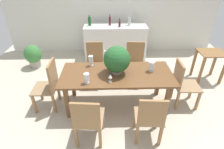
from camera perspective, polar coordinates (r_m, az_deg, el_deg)
The scene contains 21 objects.
ground_plane at distance 3.86m, azimuth 1.27°, elevation -8.04°, with size 7.04×7.04×0.00m, color #BCB29E.
back_wall at distance 5.68m, azimuth 0.12°, elevation 19.97°, with size 6.40×0.10×2.60m, color silver.
dining_table at distance 3.36m, azimuth 1.51°, elevation -0.89°, with size 2.06×0.90×0.75m.
chair_near_right at distance 2.83m, azimuth 11.98°, elevation -13.15°, with size 0.46×0.44×0.92m.
chair_foot_end at distance 3.73m, azimuth 21.43°, elevation -2.35°, with size 0.49×0.45×0.95m.
chair_far_left at distance 4.21m, azimuth -5.47°, elevation 4.12°, with size 0.42×0.47×0.97m.
chair_near_left at distance 2.77m, azimuth -7.65°, elevation -13.88°, with size 0.48×0.50×0.91m.
chair_far_right at distance 4.24m, azimuth 7.28°, elevation 4.32°, with size 0.48×0.45×0.97m.
chair_head_end at distance 3.59m, azimuth -19.25°, elevation -2.68°, with size 0.44×0.47×1.00m.
flower_centerpiece at distance 3.20m, azimuth 1.55°, elevation 4.76°, with size 0.48×0.48×0.52m.
crystal_vase_left at distance 3.53m, azimuth -6.73°, elevation 4.65°, with size 0.09×0.09×0.21m.
crystal_vase_center_near at distance 3.02m, azimuth -8.08°, elevation -0.90°, with size 0.09×0.09×0.19m.
crystal_vase_right at distance 3.41m, azimuth 12.44°, elevation 2.70°, with size 0.11×0.11×0.20m.
wine_glass at distance 3.03m, azimuth -0.58°, elevation -0.65°, with size 0.07×0.07×0.15m.
kitchen_counter at distance 5.34m, azimuth 1.02°, elevation 10.13°, with size 1.75×0.59×0.99m, color silver.
wine_bottle_clear at distance 5.19m, azimuth 5.51°, elevation 16.44°, with size 0.08×0.08×0.30m.
wine_bottle_green at distance 5.17m, azimuth -0.70°, elevation 16.64°, with size 0.06×0.06×0.30m.
wine_bottle_tall at distance 5.06m, azimuth 2.41°, elevation 15.83°, with size 0.06×0.06×0.23m.
wine_bottle_dark at distance 5.19m, azimuth -7.13°, elevation 16.42°, with size 0.08×0.08×0.28m.
side_table at distance 4.83m, azimuth 28.70°, elevation 4.17°, with size 0.60×0.50×0.74m.
potted_plant_floor at distance 5.35m, azimuth -23.69°, elevation 5.56°, with size 0.46×0.46×0.63m.
Camera 1 is at (-0.17, -2.95, 2.48)m, focal length 28.82 mm.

